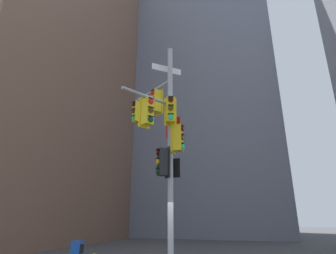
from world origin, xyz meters
The scene contains 4 objects.
building_tower_left centered at (-18.84, 8.45, 16.29)m, with size 17.94×17.94×32.58m, color brown.
building_mid_block centered at (-2.89, 26.47, 16.98)m, with size 17.98×17.98×33.96m, color slate.
signal_pole_assembly centered at (-0.39, 0.07, 5.26)m, with size 2.92×3.76×8.83m.
newspaper_box centered at (-4.60, 1.33, 0.52)m, with size 0.45×0.36×1.04m.
Camera 1 is at (2.97, -9.54, 2.00)m, focal length 29.07 mm.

